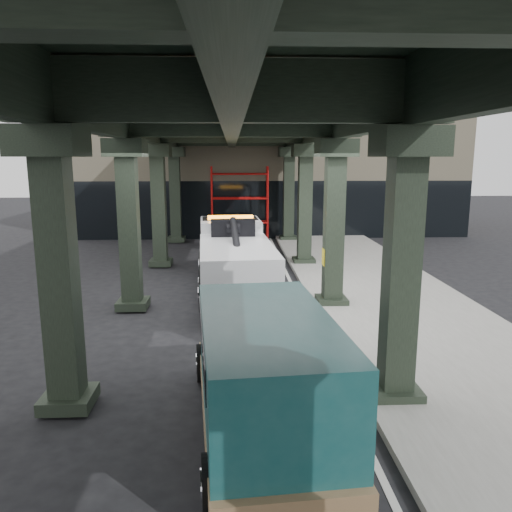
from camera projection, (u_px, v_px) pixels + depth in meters
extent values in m
plane|color=black|center=(249.00, 330.00, 13.17)|extent=(90.00, 90.00, 0.00)
cube|color=gray|center=(393.00, 303.00, 15.32)|extent=(5.00, 40.00, 0.15)
cube|color=silver|center=(302.00, 307.00, 15.20)|extent=(0.12, 38.00, 0.01)
cube|color=black|center=(401.00, 271.00, 8.88)|extent=(0.55, 0.55, 5.00)
cube|color=black|center=(409.00, 142.00, 8.44)|extent=(1.10, 1.10, 0.50)
cube|color=black|center=(394.00, 392.00, 9.33)|extent=(0.90, 0.90, 0.24)
cube|color=black|center=(334.00, 226.00, 14.76)|extent=(0.55, 0.55, 5.00)
cube|color=black|center=(336.00, 148.00, 14.32)|extent=(1.10, 1.10, 0.50)
cube|color=black|center=(331.00, 301.00, 15.21)|extent=(0.90, 0.90, 0.24)
cube|color=black|center=(305.00, 206.00, 20.64)|extent=(0.55, 0.55, 5.00)
cube|color=black|center=(306.00, 150.00, 20.20)|extent=(1.10, 1.10, 0.50)
cube|color=black|center=(304.00, 261.00, 21.09)|extent=(0.90, 0.90, 0.24)
cube|color=black|center=(289.00, 195.00, 26.51)|extent=(0.55, 0.55, 5.00)
cube|color=black|center=(289.00, 152.00, 26.07)|extent=(1.10, 1.10, 0.50)
cube|color=black|center=(288.00, 238.00, 26.97)|extent=(0.90, 0.90, 0.24)
cube|color=black|center=(59.00, 275.00, 8.60)|extent=(0.55, 0.55, 5.00)
cube|color=black|center=(48.00, 141.00, 8.16)|extent=(1.10, 1.10, 0.50)
cube|color=black|center=(69.00, 399.00, 9.06)|extent=(0.90, 0.90, 0.24)
cube|color=black|center=(129.00, 227.00, 14.48)|extent=(0.55, 0.55, 5.00)
cube|color=black|center=(125.00, 148.00, 14.04)|extent=(1.10, 1.10, 0.50)
cube|color=black|center=(133.00, 304.00, 14.93)|extent=(0.90, 0.90, 0.24)
cube|color=black|center=(159.00, 207.00, 20.36)|extent=(0.55, 0.55, 5.00)
cube|color=black|center=(157.00, 150.00, 19.92)|extent=(1.10, 1.10, 0.50)
cube|color=black|center=(161.00, 262.00, 20.81)|extent=(0.90, 0.90, 0.24)
cube|color=black|center=(175.00, 195.00, 26.23)|extent=(0.55, 0.55, 5.00)
cube|color=black|center=(174.00, 152.00, 25.79)|extent=(1.10, 1.10, 0.50)
cube|color=black|center=(177.00, 239.00, 26.69)|extent=(0.90, 0.90, 0.24)
cube|color=black|center=(337.00, 119.00, 14.16)|extent=(0.35, 32.00, 1.10)
cube|color=black|center=(124.00, 118.00, 13.88)|extent=(0.35, 32.00, 1.10)
cube|color=black|center=(232.00, 119.00, 14.02)|extent=(0.35, 32.00, 1.10)
cube|color=black|center=(231.00, 93.00, 13.89)|extent=(7.40, 32.00, 0.30)
cube|color=#C6B793|center=(269.00, 165.00, 32.07)|extent=(22.00, 10.00, 8.00)
cylinder|color=red|center=(212.00, 203.00, 27.30)|extent=(0.08, 0.08, 4.00)
cylinder|color=red|center=(212.00, 205.00, 26.52)|extent=(0.08, 0.08, 4.00)
cylinder|color=red|center=(267.00, 203.00, 27.44)|extent=(0.08, 0.08, 4.00)
cylinder|color=red|center=(268.00, 204.00, 26.66)|extent=(0.08, 0.08, 4.00)
cylinder|color=red|center=(240.00, 221.00, 27.57)|extent=(3.00, 0.08, 0.08)
cylinder|color=red|center=(240.00, 198.00, 27.31)|extent=(3.00, 0.08, 0.08)
cylinder|color=red|center=(239.00, 174.00, 27.06)|extent=(3.00, 0.08, 0.08)
cube|color=black|center=(235.00, 277.00, 16.32)|extent=(1.33, 6.92, 0.23)
cube|color=white|center=(230.00, 242.00, 18.45)|extent=(2.28, 2.33, 1.65)
cube|color=white|center=(229.00, 249.00, 19.47)|extent=(2.19, 0.77, 0.83)
cube|color=black|center=(230.00, 228.00, 18.58)|extent=(2.09, 1.31, 0.78)
cube|color=white|center=(237.00, 266.00, 15.17)|extent=(2.47, 4.71, 1.28)
cube|color=orange|center=(230.00, 217.00, 18.09)|extent=(1.66, 0.36, 0.15)
cube|color=black|center=(233.00, 228.00, 16.78)|extent=(1.50, 0.64, 0.55)
cylinder|color=black|center=(236.00, 243.00, 15.22)|extent=(0.41, 3.21, 1.23)
cube|color=black|center=(243.00, 319.00, 13.07)|extent=(0.35, 1.30, 0.17)
cube|color=black|center=(246.00, 329.00, 12.46)|extent=(1.48, 0.32, 0.17)
cylinder|color=black|center=(204.00, 265.00, 18.79)|extent=(0.38, 1.03, 1.01)
cylinder|color=silver|center=(204.00, 265.00, 18.79)|extent=(0.39, 0.58, 0.55)
cylinder|color=black|center=(257.00, 264.00, 19.00)|extent=(0.38, 1.03, 1.01)
cylinder|color=silver|center=(257.00, 264.00, 19.00)|extent=(0.39, 0.58, 0.55)
cylinder|color=black|center=(204.00, 285.00, 15.84)|extent=(0.38, 1.03, 1.01)
cylinder|color=silver|center=(204.00, 285.00, 15.84)|extent=(0.39, 0.58, 0.55)
cylinder|color=black|center=(267.00, 283.00, 16.05)|extent=(0.38, 1.03, 1.01)
cylinder|color=silver|center=(267.00, 283.00, 16.05)|extent=(0.39, 0.58, 0.55)
cylinder|color=black|center=(204.00, 295.00, 14.67)|extent=(0.38, 1.03, 1.01)
cylinder|color=silver|center=(204.00, 295.00, 14.67)|extent=(0.39, 0.58, 0.55)
cylinder|color=black|center=(272.00, 293.00, 14.89)|extent=(0.38, 1.03, 1.01)
cylinder|color=silver|center=(272.00, 293.00, 14.89)|extent=(0.39, 0.58, 0.55)
cube|color=#134546|center=(248.00, 337.00, 10.20)|extent=(1.96, 1.17, 0.83)
cube|color=#134546|center=(267.00, 372.00, 7.67)|extent=(2.27, 4.28, 1.79)
cube|color=olive|center=(263.00, 405.00, 8.17)|extent=(2.39, 5.29, 0.32)
cube|color=black|center=(250.00, 308.00, 9.70)|extent=(1.82, 0.55, 0.77)
cube|color=black|center=(264.00, 338.00, 7.85)|extent=(2.23, 3.46, 0.51)
cube|color=silver|center=(245.00, 345.00, 10.74)|extent=(1.84, 0.27, 0.28)
cylinder|color=black|center=(203.00, 363.00, 10.13)|extent=(0.32, 0.79, 0.77)
cylinder|color=silver|center=(203.00, 363.00, 10.13)|extent=(0.33, 0.45, 0.42)
cylinder|color=black|center=(292.00, 358.00, 10.37)|extent=(0.32, 0.79, 0.77)
cylinder|color=silver|center=(292.00, 358.00, 10.37)|extent=(0.33, 0.45, 0.42)
cylinder|color=black|center=(212.00, 484.00, 6.38)|extent=(0.32, 0.79, 0.77)
cylinder|color=silver|center=(212.00, 484.00, 6.38)|extent=(0.33, 0.45, 0.42)
cylinder|color=black|center=(350.00, 472.00, 6.62)|extent=(0.32, 0.79, 0.77)
cylinder|color=silver|center=(350.00, 472.00, 6.62)|extent=(0.33, 0.45, 0.42)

